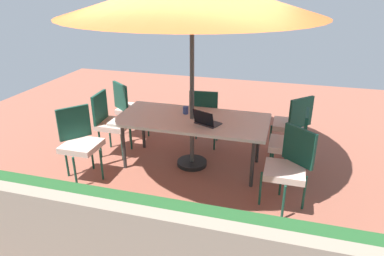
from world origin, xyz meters
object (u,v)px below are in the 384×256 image
(cup, at_px, (186,110))
(chair_southwest, at_px, (292,122))
(chair_south, at_px, (205,114))
(chair_northwest, at_px, (289,165))
(chair_east, at_px, (110,120))
(chair_west, at_px, (292,141))
(dining_table, at_px, (192,121))
(chair_southeast, at_px, (129,106))
(laptop, at_px, (206,121))
(chair_northeast, at_px, (79,140))

(cup, bearing_deg, chair_southwest, -159.46)
(chair_south, xyz_separation_m, chair_northwest, (-1.34, 1.34, 0.00))
(chair_southwest, distance_m, chair_east, 2.77)
(chair_west, bearing_deg, cup, -91.77)
(chair_southwest, relative_size, chair_east, 1.00)
(chair_west, relative_size, chair_northwest, 1.00)
(dining_table, height_order, chair_southwest, chair_southwest)
(chair_southeast, distance_m, laptop, 1.80)
(chair_southwest, relative_size, cup, 8.94)
(chair_northwest, bearing_deg, cup, -169.10)
(chair_west, height_order, chair_southeast, same)
(chair_west, relative_size, laptop, 2.51)
(chair_east, xyz_separation_m, cup, (-1.18, -0.12, 0.24))
(chair_northeast, distance_m, chair_southeast, 1.43)
(chair_southwest, distance_m, cup, 1.63)
(chair_southwest, xyz_separation_m, chair_south, (1.35, 0.04, 0.00))
(laptop, bearing_deg, chair_northwest, 179.23)
(cup, bearing_deg, chair_northwest, 151.43)
(dining_table, height_order, laptop, laptop)
(dining_table, relative_size, chair_east, 2.17)
(chair_south, relative_size, chair_southeast, 1.00)
(chair_east, bearing_deg, chair_south, -68.32)
(dining_table, bearing_deg, chair_east, -1.60)
(dining_table, bearing_deg, chair_southeast, -28.30)
(chair_southeast, xyz_separation_m, chair_east, (0.01, 0.67, 0.00))
(dining_table, height_order, chair_south, chair_south)
(dining_table, xyz_separation_m, chair_southwest, (-1.37, -0.72, -0.14))
(chair_east, relative_size, laptop, 2.51)
(chair_southwest, bearing_deg, chair_northwest, 43.89)
(chair_southeast, bearing_deg, chair_west, -157.35)
(chair_south, xyz_separation_m, chair_east, (1.33, 0.65, 0.00))
(chair_south, bearing_deg, chair_southeast, -6.32)
(chair_southeast, distance_m, chair_northwest, 3.00)
(chair_east, distance_m, laptop, 1.60)
(chair_west, xyz_separation_m, chair_south, (1.36, -0.66, 0.00))
(chair_northeast, bearing_deg, laptop, -32.24)
(chair_east, xyz_separation_m, laptop, (-1.57, 0.21, 0.24))
(chair_west, relative_size, chair_south, 1.00)
(dining_table, relative_size, cup, 19.44)
(chair_west, bearing_deg, chair_northeast, -71.74)
(chair_northeast, height_order, laptop, chair_northeast)
(chair_west, xyz_separation_m, laptop, (1.13, 0.19, 0.24))
(dining_table, xyz_separation_m, chair_northeast, (1.37, 0.72, -0.14))
(chair_south, bearing_deg, laptop, 99.87)
(chair_east, bearing_deg, chair_southwest, -79.86)
(chair_northeast, distance_m, cup, 1.53)
(chair_west, bearing_deg, dining_table, -85.92)
(dining_table, xyz_separation_m, chair_east, (1.32, -0.04, -0.14))
(chair_northeast, xyz_separation_m, laptop, (-1.62, -0.55, 0.24))
(chair_northeast, height_order, chair_southeast, same)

